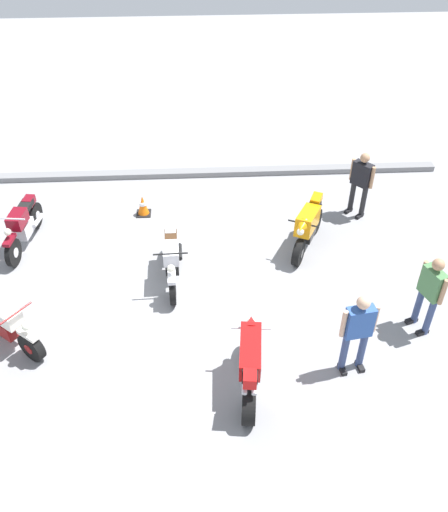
# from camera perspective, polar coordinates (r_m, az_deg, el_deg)

# --- Properties ---
(ground_plane) EXTENTS (40.00, 40.00, 0.00)m
(ground_plane) POSITION_cam_1_polar(r_m,az_deg,el_deg) (11.99, -3.80, -3.01)
(ground_plane) COLOR gray
(curb_edge) EXTENTS (14.00, 0.30, 0.15)m
(curb_edge) POSITION_cam_1_polar(r_m,az_deg,el_deg) (15.68, -3.83, 8.53)
(curb_edge) COLOR gray
(curb_edge) RESTS_ON ground
(motorcycle_red_sportbike) EXTENTS (0.70, 1.96, 1.14)m
(motorcycle_red_sportbike) POSITION_cam_1_polar(r_m,az_deg,el_deg) (9.69, 2.69, -11.00)
(motorcycle_red_sportbike) COLOR black
(motorcycle_red_sportbike) RESTS_ON ground
(motorcycle_maroon_cruiser) EXTENTS (0.73, 2.09, 1.09)m
(motorcycle_maroon_cruiser) POSITION_cam_1_polar(r_m,az_deg,el_deg) (13.60, -20.01, 2.94)
(motorcycle_maroon_cruiser) COLOR black
(motorcycle_maroon_cruiser) RESTS_ON ground
(motorcycle_silver_cruiser) EXTENTS (0.70, 2.09, 1.09)m
(motorcycle_silver_cruiser) POSITION_cam_1_polar(r_m,az_deg,el_deg) (11.86, -5.39, -0.35)
(motorcycle_silver_cruiser) COLOR black
(motorcycle_silver_cruiser) RESTS_ON ground
(motorcycle_cream_vintage) EXTENTS (1.63, 1.33, 1.07)m
(motorcycle_cream_vintage) POSITION_cam_1_polar(r_m,az_deg,el_deg) (11.24, -21.60, -6.53)
(motorcycle_cream_vintage) COLOR black
(motorcycle_cream_vintage) RESTS_ON ground
(motorcycle_orange_sportbike) EXTENTS (1.05, 1.84, 1.14)m
(motorcycle_orange_sportbike) POSITION_cam_1_polar(r_m,az_deg,el_deg) (12.79, 8.64, 3.09)
(motorcycle_orange_sportbike) COLOR black
(motorcycle_orange_sportbike) RESTS_ON ground
(person_in_blue_shirt) EXTENTS (0.68, 0.37, 1.75)m
(person_in_blue_shirt) POSITION_cam_1_polar(r_m,az_deg,el_deg) (9.92, 13.65, -7.30)
(person_in_blue_shirt) COLOR #384772
(person_in_blue_shirt) RESTS_ON ground
(person_in_black_shirt) EXTENTS (0.54, 0.56, 1.71)m
(person_in_black_shirt) POSITION_cam_1_polar(r_m,az_deg,el_deg) (13.98, 13.95, 7.59)
(person_in_black_shirt) COLOR #262628
(person_in_black_shirt) RESTS_ON ground
(person_in_green_shirt) EXTENTS (0.44, 0.65, 1.73)m
(person_in_green_shirt) POSITION_cam_1_polar(r_m,az_deg,el_deg) (11.08, 20.51, -3.29)
(person_in_green_shirt) COLOR #384772
(person_in_green_shirt) RESTS_ON ground
(traffic_cone) EXTENTS (0.36, 0.36, 0.53)m
(traffic_cone) POSITION_cam_1_polar(r_m,az_deg,el_deg) (14.09, -8.36, 5.19)
(traffic_cone) COLOR black
(traffic_cone) RESTS_ON ground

